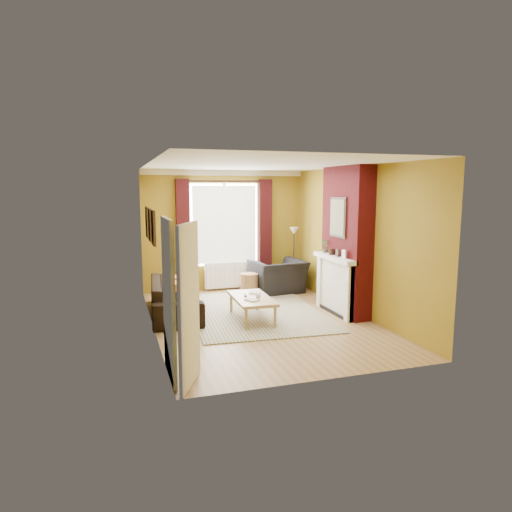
% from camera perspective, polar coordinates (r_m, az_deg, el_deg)
% --- Properties ---
extents(ground, '(5.50, 5.50, 0.00)m').
position_cam_1_polar(ground, '(8.43, 0.52, -8.00)').
color(ground, olive).
rests_on(ground, ground).
extents(room_walls, '(3.82, 5.54, 2.83)m').
position_cam_1_polar(room_walls, '(8.62, 3.90, 1.73)').
color(room_walls, olive).
rests_on(room_walls, ground).
extents(striped_rug, '(2.64, 3.51, 0.02)m').
position_cam_1_polar(striped_rug, '(8.94, -0.20, -6.96)').
color(striped_rug, teal).
rests_on(striped_rug, ground).
extents(sofa, '(1.06, 2.33, 0.66)m').
position_cam_1_polar(sofa, '(8.88, -10.07, -5.06)').
color(sofa, black).
rests_on(sofa, ground).
extents(armchair, '(1.27, 1.15, 0.75)m').
position_cam_1_polar(armchair, '(10.53, 2.72, -2.57)').
color(armchair, black).
rests_on(armchair, ground).
extents(coffee_table, '(0.69, 1.31, 0.43)m').
position_cam_1_polar(coffee_table, '(8.34, -0.52, -5.44)').
color(coffee_table, tan).
rests_on(coffee_table, ground).
extents(wicker_stool, '(0.41, 0.41, 0.50)m').
position_cam_1_polar(wicker_stool, '(10.24, -0.83, -3.59)').
color(wicker_stool, olive).
rests_on(wicker_stool, ground).
extents(floor_lamp, '(0.27, 0.27, 1.49)m').
position_cam_1_polar(floor_lamp, '(10.75, 4.76, 1.93)').
color(floor_lamp, black).
rests_on(floor_lamp, ground).
extents(book_a, '(0.26, 0.29, 0.02)m').
position_cam_1_polar(book_a, '(8.00, -0.98, -5.62)').
color(book_a, '#999999').
rests_on(book_a, coffee_table).
extents(book_b, '(0.30, 0.33, 0.02)m').
position_cam_1_polar(book_b, '(8.66, -0.82, -4.53)').
color(book_b, '#999999').
rests_on(book_b, coffee_table).
extents(mug, '(0.12, 0.12, 0.09)m').
position_cam_1_polar(mug, '(8.15, 0.28, -5.12)').
color(mug, '#999999').
rests_on(mug, coffee_table).
extents(tv_remote, '(0.08, 0.16, 0.02)m').
position_cam_1_polar(tv_remote, '(8.40, -1.33, -4.94)').
color(tv_remote, '#262628').
rests_on(tv_remote, coffee_table).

